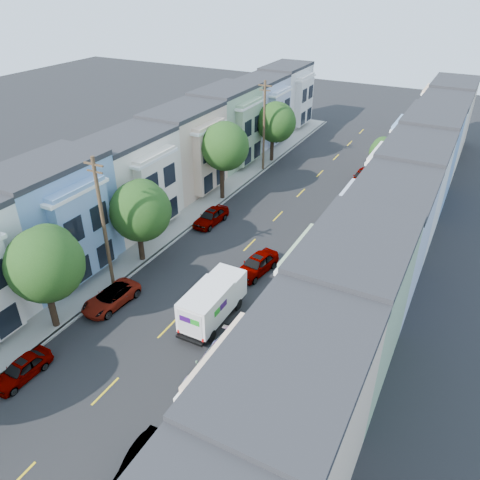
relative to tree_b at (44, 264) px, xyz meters
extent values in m
plane|color=black|center=(6.30, 3.27, -4.99)|extent=(160.00, 160.00, 0.00)
cube|color=black|center=(6.30, 18.27, -4.98)|extent=(12.00, 70.00, 0.02)
cube|color=gray|center=(0.25, 18.27, -4.92)|extent=(0.30, 70.00, 0.15)
cube|color=gray|center=(12.35, 18.27, -4.92)|extent=(0.30, 70.00, 0.15)
cube|color=gray|center=(-1.05, 18.27, -4.92)|extent=(2.60, 70.00, 0.15)
cube|color=gray|center=(13.65, 18.27, -4.92)|extent=(2.60, 70.00, 0.15)
cube|color=gold|center=(6.30, 18.27, -4.99)|extent=(0.12, 70.00, 0.01)
cube|color=#B0B9D1|center=(-4.85, 18.27, -4.99)|extent=(5.00, 70.00, 8.50)
cube|color=#B0B9D1|center=(17.45, 18.27, -4.99)|extent=(5.00, 70.00, 8.50)
cylinder|color=black|center=(-0.30, 0.00, -3.31)|extent=(0.44, 0.44, 3.37)
sphere|color=#2B571C|center=(0.00, 0.00, 0.02)|extent=(4.70, 4.70, 4.70)
cylinder|color=black|center=(-0.30, 9.10, -3.54)|extent=(0.44, 0.44, 2.91)
sphere|color=#2B571C|center=(0.00, 9.10, -0.43)|extent=(4.70, 4.70, 4.70)
cylinder|color=black|center=(-0.30, 22.20, -2.99)|extent=(0.44, 0.44, 4.00)
sphere|color=#2B571C|center=(0.00, 22.20, 0.65)|extent=(4.70, 4.70, 4.70)
cylinder|color=black|center=(-0.30, 34.37, -3.39)|extent=(0.44, 0.44, 3.21)
sphere|color=#2B571C|center=(0.00, 34.37, -0.14)|extent=(4.70, 4.70, 4.70)
cylinder|color=black|center=(12.90, 31.98, -3.50)|extent=(0.44, 0.44, 2.99)
sphere|color=#2B571C|center=(13.20, 31.98, -0.92)|extent=(3.10, 3.10, 3.10)
cylinder|color=#42301E|center=(0.00, 5.27, 0.01)|extent=(0.26, 0.26, 10.00)
cube|color=#42301E|center=(0.00, 5.27, 4.61)|extent=(1.60, 0.12, 0.12)
cylinder|color=#42301E|center=(0.00, 31.27, 0.01)|extent=(0.26, 0.26, 10.00)
cube|color=#42301E|center=(0.00, 31.27, 4.61)|extent=(1.60, 0.12, 0.12)
cube|color=silver|center=(8.49, 4.63, -3.32)|extent=(2.15, 3.85, 2.10)
cube|color=silver|center=(8.49, 7.45, -3.41)|extent=(2.15, 1.79, 1.94)
cube|color=black|center=(8.49, 5.43, -4.48)|extent=(1.98, 5.53, 0.21)
cube|color=#2D0A51|center=(8.18, 2.71, -3.07)|extent=(0.81, 0.04, 0.39)
cube|color=#198C1E|center=(8.89, 2.71, -3.07)|extent=(0.63, 0.04, 0.39)
cylinder|color=black|center=(7.52, 3.57, -4.59)|extent=(0.25, 0.81, 0.81)
cylinder|color=black|center=(9.46, 3.57, -4.59)|extent=(0.25, 0.81, 0.81)
cylinder|color=black|center=(7.52, 7.18, -4.59)|extent=(0.25, 0.81, 0.81)
cylinder|color=black|center=(9.46, 7.18, -4.59)|extent=(0.25, 0.81, 0.81)
imported|color=black|center=(8.62, 11.85, -4.26)|extent=(2.39, 4.73, 1.46)
imported|color=black|center=(1.40, -4.10, -4.38)|extent=(1.55, 3.81, 1.22)
imported|color=gray|center=(1.40, 3.47, -4.38)|extent=(2.36, 4.54, 1.22)
imported|color=#3F090C|center=(1.40, 17.10, -4.28)|extent=(1.95, 4.47, 1.42)
imported|color=slate|center=(11.20, -5.68, -4.37)|extent=(1.66, 3.86, 1.25)
imported|color=#B7BBC6|center=(11.20, 1.27, -4.22)|extent=(2.26, 5.17, 1.54)
imported|color=black|center=(11.20, 21.33, -4.32)|extent=(1.84, 4.23, 1.34)
imported|color=black|center=(11.20, 32.82, -4.27)|extent=(1.77, 4.49, 1.45)
camera|label=1|loc=(21.48, -15.42, 15.55)|focal=35.00mm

